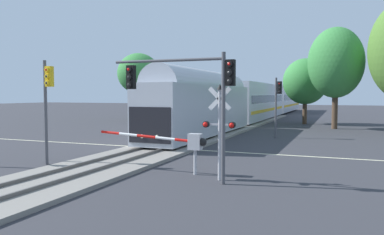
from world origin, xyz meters
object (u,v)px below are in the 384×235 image
(elm_centre_background, at_px, (305,82))
(pine_left_background, at_px, (139,74))
(crossing_signal_mast, at_px, (219,122))
(traffic_signal_near_right, at_px, (189,85))
(traffic_signal_median, at_px, (47,95))
(oak_far_right, at_px, (336,63))
(traffic_signal_far_side, at_px, (278,98))
(crossing_gate_far, at_px, (160,119))
(commuter_train, at_px, (259,100))
(crossing_gate_near, at_px, (184,142))

(elm_centre_background, xyz_separation_m, pine_left_background, (-21.70, -0.96, 1.32))
(crossing_signal_mast, height_order, traffic_signal_near_right, traffic_signal_near_right)
(traffic_signal_median, height_order, oak_far_right, oak_far_right)
(elm_centre_background, bearing_deg, traffic_signal_far_side, -92.47)
(traffic_signal_far_side, bearing_deg, oak_far_right, 68.44)
(crossing_gate_far, relative_size, elm_centre_background, 0.84)
(commuter_train, bearing_deg, oak_far_right, -46.94)
(commuter_train, relative_size, crossing_gate_far, 10.54)
(commuter_train, bearing_deg, traffic_signal_far_side, -74.63)
(elm_centre_background, distance_m, pine_left_background, 21.76)
(traffic_signal_far_side, xyz_separation_m, traffic_signal_near_right, (-0.85, -16.85, 0.63))
(commuter_train, height_order, traffic_signal_far_side, commuter_train)
(crossing_gate_near, xyz_separation_m, traffic_signal_near_right, (0.77, -1.29, 2.46))
(commuter_train, bearing_deg, crossing_signal_mast, -80.84)
(elm_centre_background, bearing_deg, traffic_signal_near_right, -92.69)
(oak_far_right, height_order, elm_centre_background, oak_far_right)
(oak_far_right, relative_size, pine_left_background, 1.13)
(traffic_signal_far_side, bearing_deg, crossing_signal_mast, -89.15)
(oak_far_right, bearing_deg, crossing_signal_mast, -98.25)
(crossing_signal_mast, xyz_separation_m, crossing_gate_far, (-9.89, 14.51, -0.96))
(elm_centre_background, bearing_deg, crossing_signal_mast, -90.79)
(traffic_signal_median, distance_m, oak_far_right, 29.54)
(commuter_train, relative_size, traffic_signal_far_side, 14.06)
(traffic_signal_median, xyz_separation_m, elm_centre_background, (9.40, 31.86, 1.53))
(crossing_gate_near, distance_m, crossing_gate_far, 15.99)
(crossing_signal_mast, relative_size, traffic_signal_near_right, 0.75)
(commuter_train, distance_m, crossing_gate_near, 36.74)
(pine_left_background, bearing_deg, elm_centre_background, 2.53)
(crossing_signal_mast, relative_size, pine_left_background, 0.43)
(traffic_signal_near_right, bearing_deg, crossing_gate_far, 120.18)
(commuter_train, height_order, elm_centre_background, elm_centre_background)
(commuter_train, xyz_separation_m, crossing_signal_mast, (5.99, -37.17, -0.34))
(commuter_train, xyz_separation_m, crossing_gate_near, (4.13, -36.49, -1.31))
(traffic_signal_median, bearing_deg, traffic_signal_far_side, 61.49)
(commuter_train, bearing_deg, crossing_gate_near, -83.54)
(traffic_signal_near_right, bearing_deg, pine_left_background, 122.46)
(traffic_signal_near_right, bearing_deg, traffic_signal_median, 174.14)
(crossing_gate_far, bearing_deg, traffic_signal_far_side, 10.15)
(traffic_signal_median, distance_m, pine_left_background, 33.38)
(crossing_gate_near, xyz_separation_m, crossing_signal_mast, (1.86, -0.68, 0.97))
(pine_left_background, bearing_deg, traffic_signal_far_side, -35.25)
(traffic_signal_median, height_order, elm_centre_background, elm_centre_background)
(crossing_gate_near, xyz_separation_m, pine_left_background, (-19.40, 30.41, 4.90))
(crossing_signal_mast, xyz_separation_m, traffic_signal_median, (-8.96, 0.20, 1.08))
(traffic_signal_far_side, bearing_deg, crossing_gate_near, -95.94)
(commuter_train, bearing_deg, elm_centre_background, -38.49)
(commuter_train, distance_m, elm_centre_background, 8.53)
(traffic_signal_near_right, xyz_separation_m, pine_left_background, (-20.17, 31.70, 2.44))
(traffic_signal_near_right, bearing_deg, crossing_signal_mast, 29.13)
(traffic_signal_far_side, relative_size, elm_centre_background, 0.63)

